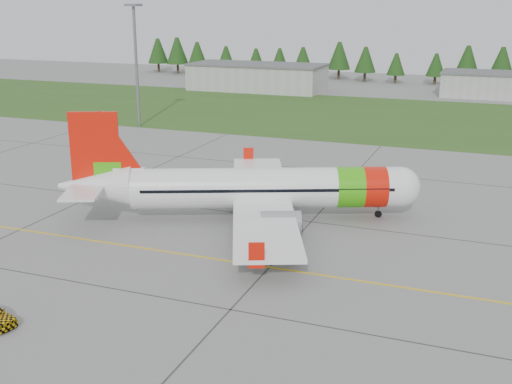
% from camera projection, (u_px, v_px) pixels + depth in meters
% --- Properties ---
extents(ground, '(320.00, 320.00, 0.00)m').
position_uv_depth(ground, '(108.00, 288.00, 48.12)').
color(ground, gray).
rests_on(ground, ground).
extents(aircraft, '(33.72, 32.02, 10.73)m').
position_uv_depth(aircraft, '(258.00, 188.00, 62.78)').
color(aircraft, white).
rests_on(aircraft, ground).
extents(service_van, '(1.87, 1.81, 4.50)m').
position_uv_depth(service_van, '(95.00, 116.00, 107.53)').
color(service_van, white).
rests_on(service_van, ground).
extents(grass_strip, '(320.00, 50.00, 0.03)m').
position_uv_depth(grass_strip, '(352.00, 115.00, 121.52)').
color(grass_strip, '#30561E').
rests_on(grass_strip, ground).
extents(taxi_guideline, '(120.00, 0.25, 0.02)m').
position_uv_depth(taxi_guideline, '(160.00, 251.00, 55.28)').
color(taxi_guideline, gold).
rests_on(taxi_guideline, ground).
extents(hangar_west, '(32.00, 14.00, 6.00)m').
position_uv_depth(hangar_west, '(257.00, 78.00, 156.05)').
color(hangar_west, '#A8A8A3').
rests_on(hangar_west, ground).
extents(hangar_east, '(24.00, 12.00, 5.20)m').
position_uv_depth(hangar_east, '(498.00, 86.00, 144.42)').
color(hangar_east, '#A8A8A3').
rests_on(hangar_east, ground).
extents(floodlight_mast, '(0.50, 0.50, 20.00)m').
position_uv_depth(floodlight_mast, '(137.00, 68.00, 108.20)').
color(floodlight_mast, slate).
rests_on(floodlight_mast, ground).
extents(treeline, '(160.00, 8.00, 10.00)m').
position_uv_depth(treeline, '(400.00, 64.00, 170.23)').
color(treeline, '#1C3F14').
rests_on(treeline, ground).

